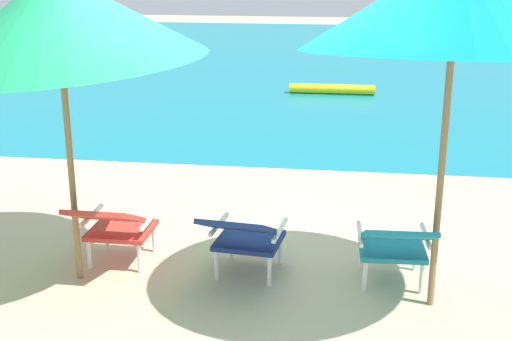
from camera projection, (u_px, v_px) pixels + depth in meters
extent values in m
plane|color=#CCB78E|center=(292.00, 147.00, 9.49)|extent=(40.00, 40.00, 0.00)
cube|color=teal|center=(322.00, 60.00, 17.02)|extent=(40.00, 18.00, 0.01)
cylinder|color=yellow|center=(332.00, 89.00, 12.97)|extent=(1.60, 0.18, 0.18)
cube|color=red|center=(121.00, 230.00, 5.91)|extent=(0.52, 0.50, 0.04)
cube|color=red|center=(104.00, 216.00, 5.48)|extent=(0.52, 0.52, 0.27)
cylinder|color=white|center=(107.00, 235.00, 6.18)|extent=(0.04, 0.04, 0.26)
cylinder|color=white|center=(154.00, 238.00, 6.12)|extent=(0.04, 0.04, 0.26)
cylinder|color=white|center=(89.00, 255.00, 5.79)|extent=(0.04, 0.04, 0.26)
cylinder|color=white|center=(139.00, 258.00, 5.72)|extent=(0.04, 0.04, 0.26)
cube|color=white|center=(92.00, 215.00, 5.91)|extent=(0.03, 0.50, 0.03)
cube|color=white|center=(150.00, 219.00, 5.84)|extent=(0.03, 0.50, 0.03)
cube|color=navy|center=(249.00, 240.00, 5.70)|extent=(0.57, 0.55, 0.04)
cube|color=navy|center=(237.00, 226.00, 5.28)|extent=(0.57, 0.57, 0.27)
cylinder|color=white|center=(231.00, 245.00, 5.99)|extent=(0.04, 0.04, 0.26)
cylinder|color=white|center=(280.00, 250.00, 5.88)|extent=(0.04, 0.04, 0.26)
cylinder|color=white|center=(216.00, 265.00, 5.60)|extent=(0.04, 0.04, 0.26)
cylinder|color=white|center=(269.00, 271.00, 5.50)|extent=(0.04, 0.04, 0.26)
cube|color=white|center=(219.00, 224.00, 5.72)|extent=(0.08, 0.50, 0.03)
cube|color=white|center=(280.00, 230.00, 5.60)|extent=(0.08, 0.50, 0.03)
cube|color=teal|center=(392.00, 249.00, 5.54)|extent=(0.54, 0.52, 0.04)
cube|color=teal|center=(399.00, 235.00, 5.11)|extent=(0.54, 0.54, 0.27)
cylinder|color=white|center=(362.00, 254.00, 5.80)|extent=(0.04, 0.04, 0.26)
cylinder|color=white|center=(415.00, 256.00, 5.77)|extent=(0.04, 0.04, 0.26)
cylinder|color=white|center=(365.00, 276.00, 5.41)|extent=(0.04, 0.04, 0.26)
cylinder|color=white|center=(422.00, 278.00, 5.37)|extent=(0.04, 0.04, 0.26)
cube|color=white|center=(360.00, 234.00, 5.53)|extent=(0.05, 0.50, 0.03)
cube|color=white|center=(426.00, 236.00, 5.48)|extent=(0.05, 0.50, 0.03)
cylinder|color=olive|center=(71.00, 174.00, 5.39)|extent=(0.05, 0.05, 1.79)
cone|color=#1E9E60|center=(58.00, 18.00, 5.03)|extent=(2.65, 2.62, 0.84)
cylinder|color=olive|center=(440.00, 183.00, 4.95)|extent=(0.05, 0.05, 1.94)
cone|color=#0A93AD|center=(456.00, 2.00, 4.56)|extent=(2.11, 2.16, 0.84)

